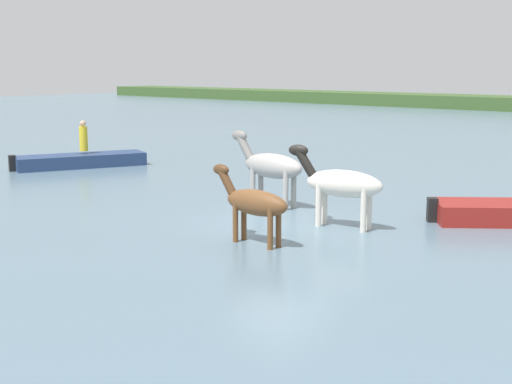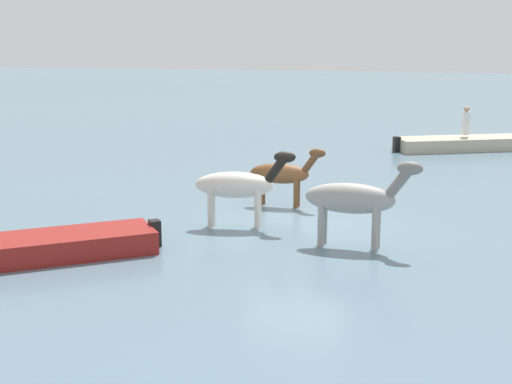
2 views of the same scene
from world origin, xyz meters
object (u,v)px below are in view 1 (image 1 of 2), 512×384
(horse_gray_outer, at_px, (341,184))
(person_watcher_seated, at_px, (83,137))
(horse_chestnut_trailing, at_px, (270,166))
(horse_pinto_flank, at_px, (254,203))
(boat_tender_starboard, at_px, (80,163))

(horse_gray_outer, bearing_deg, person_watcher_seated, -18.75)
(horse_chestnut_trailing, height_order, horse_gray_outer, horse_chestnut_trailing)
(horse_chestnut_trailing, relative_size, person_watcher_seated, 2.20)
(horse_chestnut_trailing, xyz_separation_m, person_watcher_seated, (-10.67, 1.15, 0.02))
(horse_chestnut_trailing, bearing_deg, horse_gray_outer, 164.25)
(horse_pinto_flank, relative_size, boat_tender_starboard, 0.42)
(boat_tender_starboard, height_order, person_watcher_seated, person_watcher_seated)
(person_watcher_seated, bearing_deg, boat_tender_starboard, -67.55)
(horse_chestnut_trailing, distance_m, person_watcher_seated, 10.73)
(horse_pinto_flank, xyz_separation_m, person_watcher_seated, (-13.23, 4.65, 0.22))
(horse_chestnut_trailing, bearing_deg, horse_pinto_flank, 127.60)
(boat_tender_starboard, bearing_deg, horse_pinto_flank, -87.24)
(horse_pinto_flank, distance_m, person_watcher_seated, 14.03)
(horse_gray_outer, bearing_deg, horse_pinto_flank, 69.51)
(horse_gray_outer, bearing_deg, boat_tender_starboard, -17.71)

